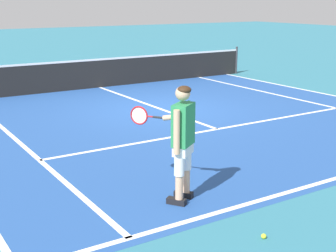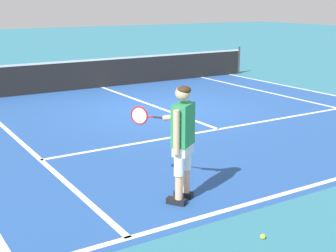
{
  "view_description": "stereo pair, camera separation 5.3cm",
  "coord_description": "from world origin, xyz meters",
  "views": [
    {
      "loc": [
        -6.59,
        -10.75,
        2.85
      ],
      "look_at": [
        -2.92,
        -4.95,
        1.05
      ],
      "focal_mm": 51.32,
      "sensor_mm": 36.0,
      "label": 1
    },
    {
      "loc": [
        -6.54,
        -10.78,
        2.85
      ],
      "look_at": [
        -2.92,
        -4.95,
        1.05
      ],
      "focal_mm": 51.32,
      "sensor_mm": 36.0,
      "label": 2
    }
  ],
  "objects": [
    {
      "name": "ground_plane",
      "position": [
        0.0,
        0.0,
        0.0
      ],
      "size": [
        80.0,
        80.0,
        0.0
      ],
      "primitive_type": "plane",
      "color": "teal"
    },
    {
      "name": "court_inner_surface",
      "position": [
        0.0,
        -0.98,
        0.0
      ],
      "size": [
        10.98,
        10.32,
        0.0
      ],
      "primitive_type": "cube",
      "color": "#234C93",
      "rests_on": "ground"
    },
    {
      "name": "line_service",
      "position": [
        0.0,
        -2.42,
        0.0
      ],
      "size": [
        8.23,
        0.1,
        0.01
      ],
      "primitive_type": "cube",
      "color": "white",
      "rests_on": "ground"
    },
    {
      "name": "line_centre_service",
      "position": [
        0.0,
        0.78,
        0.0
      ],
      "size": [
        0.1,
        6.4,
        0.01
      ],
      "primitive_type": "cube",
      "color": "white",
      "rests_on": "ground"
    },
    {
      "name": "line_singles_left",
      "position": [
        -4.12,
        -0.98,
        0.0
      ],
      "size": [
        0.1,
        9.92,
        0.01
      ],
      "primitive_type": "cube",
      "color": "white",
      "rests_on": "ground"
    },
    {
      "name": "line_singles_right",
      "position": [
        4.12,
        -0.98,
        0.0
      ],
      "size": [
        0.1,
        9.92,
        0.01
      ],
      "primitive_type": "cube",
      "color": "white",
      "rests_on": "ground"
    },
    {
      "name": "line_doubles_right",
      "position": [
        5.49,
        -0.98,
        0.0
      ],
      "size": [
        0.1,
        9.92,
        0.01
      ],
      "primitive_type": "cube",
      "color": "white",
      "rests_on": "ground"
    },
    {
      "name": "tennis_net",
      "position": [
        0.0,
        3.98,
        0.5
      ],
      "size": [
        11.96,
        0.08,
        1.07
      ],
      "color": "#333338",
      "rests_on": "ground"
    },
    {
      "name": "tennis_player",
      "position": [
        -2.93,
        -5.33,
        0.99
      ],
      "size": [
        0.59,
        1.21,
        1.71
      ],
      "color": "black",
      "rests_on": "ground"
    },
    {
      "name": "tennis_ball_near_feet",
      "position": [
        -2.72,
        -6.84,
        0.03
      ],
      "size": [
        0.07,
        0.07,
        0.07
      ],
      "primitive_type": "sphere",
      "color": "#CCE02D",
      "rests_on": "ground"
    }
  ]
}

